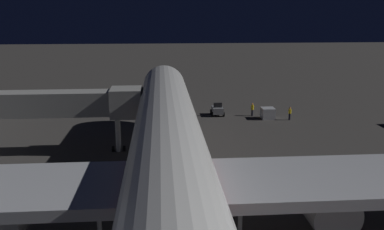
{
  "coord_description": "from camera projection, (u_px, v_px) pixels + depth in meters",
  "views": [
    {
      "loc": [
        0.45,
        34.76,
        14.8
      ],
      "look_at": [
        -3.0,
        -9.69,
        3.5
      ],
      "focal_mm": 38.52,
      "sensor_mm": 36.0,
      "label": 1
    }
  ],
  "objects": [
    {
      "name": "ground_plane",
      "position": [
        167.0,
        179.0,
        37.26
      ],
      "size": [
        320.0,
        320.0,
        0.0
      ],
      "primitive_type": "plane",
      "color": "#383533"
    },
    {
      "name": "airliner_at_gate",
      "position": [
        170.0,
        174.0,
        24.76
      ],
      "size": [
        54.82,
        64.28,
        17.76
      ],
      "color": "silver",
      "rests_on": "ground_plane"
    },
    {
      "name": "jet_bridge",
      "position": [
        71.0,
        104.0,
        43.02
      ],
      "size": [
        17.86,
        3.4,
        6.93
      ],
      "color": "#9E9E99",
      "rests_on": "ground_plane"
    },
    {
      "name": "baggage_tug_spare",
      "position": [
        217.0,
        110.0,
        59.88
      ],
      "size": [
        1.86,
        2.34,
        1.95
      ],
      "color": "slate",
      "rests_on": "ground_plane"
    },
    {
      "name": "baggage_container_near_belt",
      "position": [
        268.0,
        113.0,
        58.03
      ],
      "size": [
        1.8,
        1.82,
        1.55
      ],
      "primitive_type": "cube",
      "color": "#B7BABF",
      "rests_on": "ground_plane"
    },
    {
      "name": "ground_crew_under_port_wing",
      "position": [
        290.0,
        113.0,
        57.26
      ],
      "size": [
        0.4,
        0.4,
        1.83
      ],
      "color": "black",
      "rests_on": "ground_plane"
    },
    {
      "name": "ground_crew_by_tug",
      "position": [
        252.0,
        109.0,
        59.49
      ],
      "size": [
        0.4,
        0.4,
        1.89
      ],
      "color": "black",
      "rests_on": "ground_plane"
    },
    {
      "name": "traffic_cone_nose_port",
      "position": [
        181.0,
        120.0,
        56.39
      ],
      "size": [
        0.36,
        0.36,
        0.55
      ],
      "primitive_type": "cone",
      "color": "orange",
      "rests_on": "ground_plane"
    },
    {
      "name": "traffic_cone_nose_starboard",
      "position": [
        148.0,
        121.0,
        56.06
      ],
      "size": [
        0.36,
        0.36,
        0.55
      ],
      "primitive_type": "cone",
      "color": "orange",
      "rests_on": "ground_plane"
    }
  ]
}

